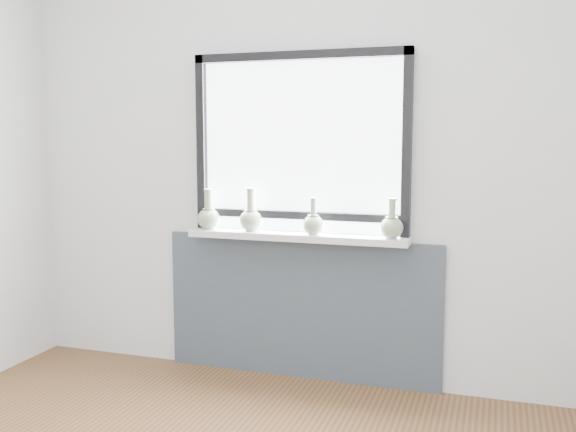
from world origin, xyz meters
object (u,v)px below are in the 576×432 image
(vase_c, at_px, (313,223))
(vase_d, at_px, (392,226))
(windowsill, at_px, (297,236))
(vase_b, at_px, (251,218))
(vase_a, at_px, (209,217))

(vase_c, relative_size, vase_d, 0.95)
(windowsill, height_order, vase_b, vase_b)
(vase_d, bearing_deg, vase_c, -179.84)
(windowsill, bearing_deg, vase_c, -13.99)
(vase_d, bearing_deg, windowsill, 177.34)
(windowsill, bearing_deg, vase_d, -2.66)
(vase_c, bearing_deg, vase_a, 178.52)
(vase_b, xyz_separation_m, vase_d, (0.85, -0.02, -0.01))
(vase_a, relative_size, vase_b, 0.95)
(windowsill, height_order, vase_c, vase_c)
(vase_c, height_order, vase_d, vase_d)
(vase_a, bearing_deg, windowsill, 1.02)
(vase_a, distance_m, vase_c, 0.67)
(vase_a, xyz_separation_m, vase_d, (1.12, -0.02, -0.01))
(vase_b, bearing_deg, windowsill, 0.67)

